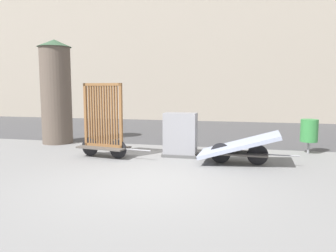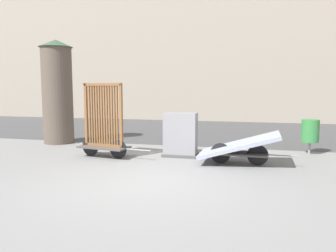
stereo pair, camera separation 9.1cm
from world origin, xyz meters
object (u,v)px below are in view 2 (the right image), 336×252
Objects in this scene: utility_cabinet at (181,136)px; trash_bin at (310,131)px; bike_cart_with_mattress at (239,147)px; advertising_column at (57,91)px; bike_cart_with_bedframe at (104,130)px.

trash_bin is at bearing 19.22° from utility_cabinet.
utility_cabinet is at bearing -160.78° from trash_bin.
bike_cart_with_mattress is 0.69× the size of advertising_column.
bike_cart_with_bedframe is 3.15m from advertising_column.
bike_cart_with_mattress is 2.00× the size of utility_cabinet.
utility_cabinet is at bearing -15.22° from advertising_column.
bike_cart_with_bedframe is 3.49m from bike_cart_with_mattress.
advertising_column is at bearing -180.00° from trash_bin.
utility_cabinet is (-1.54, 0.56, 0.11)m from bike_cart_with_mattress.
trash_bin is at bearing 0.00° from advertising_column.
bike_cart_with_bedframe is at bearing -161.88° from trash_bin.
trash_bin is at bearing 45.10° from bike_cart_with_mattress.
bike_cart_with_bedframe is 1.78× the size of utility_cabinet.
bike_cart_with_mattress is at bearing -16.50° from advertising_column.
utility_cabinet reaches higher than trash_bin.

